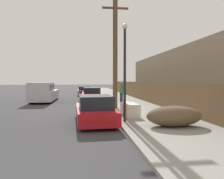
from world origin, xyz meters
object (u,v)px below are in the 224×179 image
Objects in this scene: car_parked_mid at (92,95)px; pickup_truck at (43,92)px; utility_pole at (115,51)px; pedestrian at (121,92)px; street_lamp at (125,65)px; parked_sports_car_red at (95,110)px; discarded_fridge at (130,109)px; brush_pile at (174,116)px; car_parked_far at (85,91)px.

pickup_truck is (-4.48, -0.15, 0.28)m from car_parked_mid.
pedestrian is (1.10, 4.01, -2.99)m from utility_pole.
utility_pole is at bearing 87.09° from street_lamp.
utility_pole is (5.92, -6.06, 3.09)m from pickup_truck.
parked_sports_car_red is 5.84m from utility_pole.
discarded_fridge is at bearing 70.54° from street_lamp.
brush_pile is (7.51, -12.34, -0.37)m from pickup_truck.
car_parked_far is at bearing 93.40° from car_parked_mid.
brush_pile is at bearing -77.23° from car_parked_mid.
car_parked_far is 1.75× the size of brush_pile.
pickup_truck reaches higher than car_parked_far.
street_lamp is (-0.60, -1.68, 2.29)m from discarded_fridge.
car_parked_far is at bearing 98.07° from utility_pole.
discarded_fridge is 0.38× the size of street_lamp.
utility_pole reaches higher than discarded_fridge.
parked_sports_car_red is 0.59× the size of utility_pole.
car_parked_far is 19.81m from street_lamp.
parked_sports_car_red is 1.10× the size of car_parked_far.
pickup_truck is 0.77× the size of utility_pole.
street_lamp reaches higher than pickup_truck.
brush_pile reaches higher than discarded_fridge.
utility_pole is at bearing -105.40° from pedestrian.
parked_sports_car_red is 8.90m from pedestrian.
brush_pile is at bearing 121.49° from pickup_truck.
street_lamp is 9.27m from pedestrian.
utility_pole is at bearing 134.51° from pickup_truck.
car_parked_far is at bearing 93.70° from discarded_fridge.
parked_sports_car_red is at bearing -91.76° from car_parked_mid.
discarded_fridge is 0.37× the size of car_parked_mid.
street_lamp is at bearing -84.50° from car_parked_far.
car_parked_mid is at bearing 96.64° from discarded_fridge.
pedestrian reaches higher than car_parked_far.
pedestrian is (3.17, -10.60, 0.43)m from car_parked_far.
utility_pole reaches higher than brush_pile.
discarded_fridge is 3.22m from brush_pile.
car_parked_mid is 7.21m from utility_pole.
discarded_fridge is 0.42× the size of car_parked_far.
utility_pole is (1.61, 4.46, 3.41)m from parked_sports_car_red.
street_lamp is at bearing -98.57° from pedestrian.
pedestrian is at bearing 69.11° from parked_sports_car_red.
car_parked_mid is 1.04× the size of street_lamp.
parked_sports_car_red is at bearing -109.83° from utility_pole.
car_parked_mid is 8.43m from car_parked_far.
discarded_fridge is at bearing 27.13° from parked_sports_car_red.
utility_pole is 4.35× the size of pedestrian.
street_lamp reaches higher than pedestrian.
car_parked_mid reaches higher than discarded_fridge.
utility_pole is at bearing -77.79° from car_parked_mid.
parked_sports_car_red is 10.66m from car_parked_mid.
pickup_truck is at bearing -178.99° from car_parked_mid.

